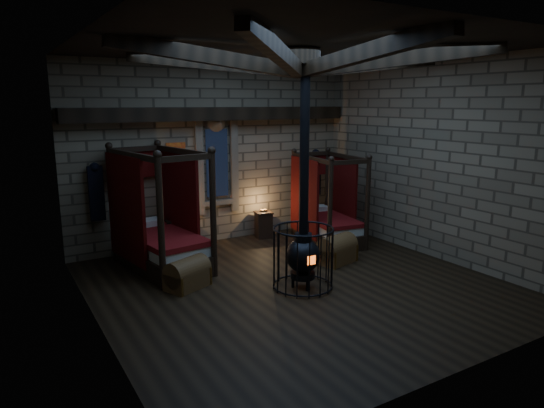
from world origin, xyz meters
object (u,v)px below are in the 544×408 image
trunk_left (187,274)px  trunk_right (337,250)px  bed_left (160,239)px  stove (303,253)px  bed_right (326,220)px

trunk_left → trunk_right: (3.21, -0.26, 0.02)m
trunk_left → trunk_right: size_ratio=0.97×
bed_left → stove: stove is taller
bed_right → bed_left: bearing=-174.3°
trunk_left → stove: (1.80, -1.06, 0.41)m
bed_right → trunk_left: bed_right is taller
bed_left → stove: 3.08m
bed_left → trunk_right: (3.25, -1.66, -0.32)m
trunk_right → stove: 1.67m
stove → bed_right: bearing=50.2°
bed_right → trunk_left: size_ratio=2.36×
trunk_right → stove: size_ratio=0.23×
bed_right → stove: (-2.22, -2.24, 0.14)m
bed_right → trunk_right: bearing=-110.5°
trunk_right → trunk_left: bearing=160.5°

